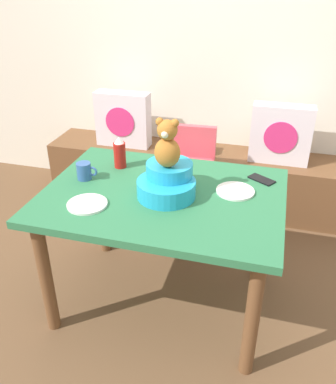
{
  "coord_description": "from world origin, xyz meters",
  "views": [
    {
      "loc": [
        0.52,
        -1.78,
        1.78
      ],
      "look_at": [
        0.0,
        0.1,
        0.69
      ],
      "focal_mm": 38.09,
      "sensor_mm": 36.0,
      "label": 1
    }
  ],
  "objects_px": {
    "teddy_bear": "(167,144)",
    "coffee_mug": "(84,171)",
    "infant_seat_teal": "(167,182)",
    "dinner_plate_far": "(235,191)",
    "dining_table": "(163,210)",
    "book_stack": "(200,146)",
    "cell_phone": "(262,179)",
    "highchair": "(192,168)",
    "ketchup_bottle": "(120,153)",
    "pillow_floral_right": "(281,134)",
    "pillow_floral_left": "(123,119)",
    "dinner_plate_near": "(87,204)"
  },
  "relations": [
    {
      "from": "dinner_plate_far",
      "to": "cell_phone",
      "type": "relative_size",
      "value": 1.39
    },
    {
      "from": "pillow_floral_left",
      "to": "pillow_floral_right",
      "type": "relative_size",
      "value": 1.0
    },
    {
      "from": "highchair",
      "to": "pillow_floral_right",
      "type": "bearing_deg",
      "value": 35.65
    },
    {
      "from": "ketchup_bottle",
      "to": "dinner_plate_far",
      "type": "distance_m",
      "value": 0.71
    },
    {
      "from": "ketchup_bottle",
      "to": "dinner_plate_far",
      "type": "xyz_separation_m",
      "value": [
        0.69,
        -0.13,
        -0.08
      ]
    },
    {
      "from": "pillow_floral_left",
      "to": "pillow_floral_right",
      "type": "height_order",
      "value": "same"
    },
    {
      "from": "dining_table",
      "to": "pillow_floral_left",
      "type": "bearing_deg",
      "value": 119.87
    },
    {
      "from": "dining_table",
      "to": "teddy_bear",
      "type": "relative_size",
      "value": 4.99
    },
    {
      "from": "highchair",
      "to": "dining_table",
      "type": "bearing_deg",
      "value": -89.06
    },
    {
      "from": "highchair",
      "to": "dinner_plate_far",
      "type": "height_order",
      "value": "highchair"
    },
    {
      "from": "book_stack",
      "to": "cell_phone",
      "type": "xyz_separation_m",
      "value": [
        0.53,
        -0.93,
        0.24
      ]
    },
    {
      "from": "teddy_bear",
      "to": "coffee_mug",
      "type": "xyz_separation_m",
      "value": [
        -0.49,
        0.05,
        -0.23
      ]
    },
    {
      "from": "coffee_mug",
      "to": "cell_phone",
      "type": "bearing_deg",
      "value": 14.55
    },
    {
      "from": "pillow_floral_right",
      "to": "ketchup_bottle",
      "type": "height_order",
      "value": "ketchup_bottle"
    },
    {
      "from": "teddy_bear",
      "to": "dinner_plate_far",
      "type": "distance_m",
      "value": 0.45
    },
    {
      "from": "dining_table",
      "to": "highchair",
      "type": "height_order",
      "value": "highchair"
    },
    {
      "from": "dining_table",
      "to": "teddy_bear",
      "type": "bearing_deg",
      "value": -22.48
    },
    {
      "from": "highchair",
      "to": "coffee_mug",
      "type": "height_order",
      "value": "coffee_mug"
    },
    {
      "from": "dining_table",
      "to": "highchair",
      "type": "relative_size",
      "value": 1.58
    },
    {
      "from": "highchair",
      "to": "ketchup_bottle",
      "type": "xyz_separation_m",
      "value": [
        -0.31,
        -0.54,
        0.31
      ]
    },
    {
      "from": "coffee_mug",
      "to": "dinner_plate_near",
      "type": "distance_m",
      "value": 0.29
    },
    {
      "from": "pillow_floral_right",
      "to": "cell_phone",
      "type": "height_order",
      "value": "pillow_floral_right"
    },
    {
      "from": "dining_table",
      "to": "infant_seat_teal",
      "type": "bearing_deg",
      "value": -21.51
    },
    {
      "from": "teddy_bear",
      "to": "coffee_mug",
      "type": "height_order",
      "value": "teddy_bear"
    },
    {
      "from": "infant_seat_teal",
      "to": "dinner_plate_far",
      "type": "distance_m",
      "value": 0.36
    },
    {
      "from": "dining_table",
      "to": "dinner_plate_far",
      "type": "height_order",
      "value": "dinner_plate_far"
    },
    {
      "from": "infant_seat_teal",
      "to": "coffee_mug",
      "type": "distance_m",
      "value": 0.49
    },
    {
      "from": "coffee_mug",
      "to": "pillow_floral_left",
      "type": "bearing_deg",
      "value": 100.95
    },
    {
      "from": "infant_seat_teal",
      "to": "teddy_bear",
      "type": "bearing_deg",
      "value": -90.0
    },
    {
      "from": "highchair",
      "to": "ketchup_bottle",
      "type": "bearing_deg",
      "value": -120.26
    },
    {
      "from": "pillow_floral_left",
      "to": "infant_seat_teal",
      "type": "distance_m",
      "value": 1.4
    },
    {
      "from": "teddy_bear",
      "to": "coffee_mug",
      "type": "distance_m",
      "value": 0.54
    },
    {
      "from": "infant_seat_teal",
      "to": "dinner_plate_far",
      "type": "bearing_deg",
      "value": 19.34
    },
    {
      "from": "pillow_floral_right",
      "to": "coffee_mug",
      "type": "height_order",
      "value": "pillow_floral_right"
    },
    {
      "from": "cell_phone",
      "to": "ketchup_bottle",
      "type": "bearing_deg",
      "value": 125.59
    },
    {
      "from": "dinner_plate_far",
      "to": "book_stack",
      "type": "bearing_deg",
      "value": 110.2
    },
    {
      "from": "pillow_floral_right",
      "to": "teddy_bear",
      "type": "height_order",
      "value": "teddy_bear"
    },
    {
      "from": "book_stack",
      "to": "infant_seat_teal",
      "type": "distance_m",
      "value": 1.26
    },
    {
      "from": "dining_table",
      "to": "cell_phone",
      "type": "bearing_deg",
      "value": 30.13
    },
    {
      "from": "highchair",
      "to": "pillow_floral_left",
      "type": "bearing_deg",
      "value": 148.17
    },
    {
      "from": "book_stack",
      "to": "coffee_mug",
      "type": "xyz_separation_m",
      "value": [
        -0.42,
        -1.17,
        0.28
      ]
    },
    {
      "from": "infant_seat_teal",
      "to": "book_stack",
      "type": "bearing_deg",
      "value": 93.27
    },
    {
      "from": "book_stack",
      "to": "dinner_plate_far",
      "type": "distance_m",
      "value": 1.2
    },
    {
      "from": "dining_table",
      "to": "ketchup_bottle",
      "type": "xyz_separation_m",
      "value": [
        -0.33,
        0.23,
        0.19
      ]
    },
    {
      "from": "dining_table",
      "to": "infant_seat_teal",
      "type": "height_order",
      "value": "infant_seat_teal"
    },
    {
      "from": "teddy_bear",
      "to": "dinner_plate_far",
      "type": "height_order",
      "value": "teddy_bear"
    },
    {
      "from": "coffee_mug",
      "to": "highchair",
      "type": "bearing_deg",
      "value": 58.73
    },
    {
      "from": "teddy_bear",
      "to": "pillow_floral_left",
      "type": "bearing_deg",
      "value": 120.61
    },
    {
      "from": "book_stack",
      "to": "pillow_floral_left",
      "type": "bearing_deg",
      "value": -178.13
    },
    {
      "from": "pillow_floral_left",
      "to": "dining_table",
      "type": "bearing_deg",
      "value": -60.13
    }
  ]
}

